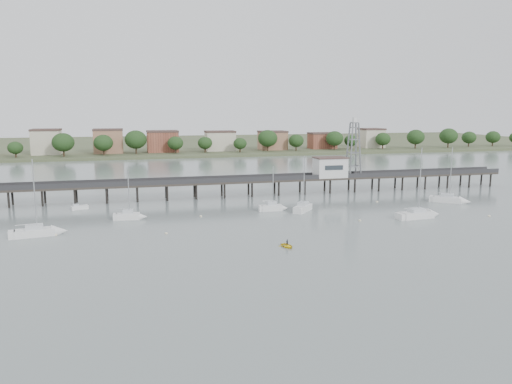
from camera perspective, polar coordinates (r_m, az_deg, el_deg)
ground_plane at (r=69.46m, az=8.38°, el=-8.84°), size 500.00×500.00×0.00m
pier at (r=124.74m, az=-2.22°, el=1.22°), size 150.00×5.00×5.50m
pier_building at (r=131.83m, az=8.47°, el=2.83°), size 8.40×5.40×5.30m
lattice_tower at (r=134.05m, az=11.09°, el=4.77°), size 3.20×3.20×15.50m
sailboat_b at (r=102.18m, az=-13.98°, el=-2.69°), size 6.07×2.21×10.07m
sailboat_d at (r=106.20m, az=18.51°, el=-2.46°), size 9.38×3.69×15.00m
sailboat_a at (r=94.32m, az=-23.12°, el=-4.21°), size 8.89×4.02×14.14m
sailboat_c at (r=108.55m, az=5.61°, el=-1.75°), size 6.56×7.15×12.51m
sailboat_e at (r=125.42m, az=21.62°, el=-0.86°), size 7.93×7.20×13.73m
sailboat_f at (r=107.65m, az=2.17°, el=-1.80°), size 5.93×1.90×9.95m
white_tender at (r=115.62m, az=-19.55°, el=-1.68°), size 3.81×2.45×1.37m
yellow_dinghy at (r=79.96m, az=3.57°, el=-6.30°), size 2.16×1.07×2.91m
dinghy_occupant at (r=79.96m, az=3.57°, el=-6.30°), size 0.44×1.03×0.24m
mooring_buoys at (r=99.14m, az=3.36°, el=-3.14°), size 84.38×20.65×0.39m
far_shore at (r=302.14m, az=-9.35°, el=5.43°), size 500.00×170.00×10.40m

